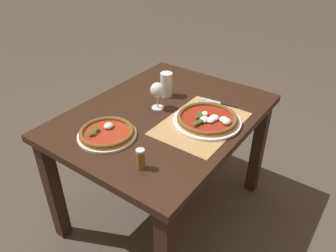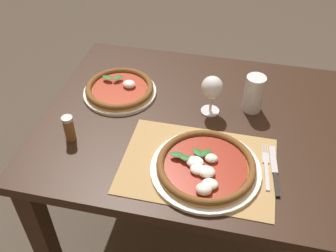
% 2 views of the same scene
% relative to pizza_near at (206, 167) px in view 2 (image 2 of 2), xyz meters
% --- Properties ---
extents(ground_plane, '(24.00, 24.00, 0.00)m').
position_rel_pizza_near_xyz_m(ground_plane, '(-0.05, 0.24, -0.76)').
color(ground_plane, '#473D33').
extents(dining_table, '(1.16, 0.90, 0.74)m').
position_rel_pizza_near_xyz_m(dining_table, '(-0.05, 0.24, -0.13)').
color(dining_table, black).
rests_on(dining_table, ground).
extents(paper_placemat, '(0.50, 0.35, 0.00)m').
position_rel_pizza_near_xyz_m(paper_placemat, '(-0.03, 0.02, -0.02)').
color(paper_placemat, '#A88451').
rests_on(paper_placemat, dining_table).
extents(pizza_near, '(0.36, 0.36, 0.05)m').
position_rel_pizza_near_xyz_m(pizza_near, '(0.00, 0.00, 0.00)').
color(pizza_near, silver).
rests_on(pizza_near, paper_placemat).
extents(pizza_far, '(0.29, 0.29, 0.05)m').
position_rel_pizza_near_xyz_m(pizza_far, '(-0.39, 0.34, -0.00)').
color(pizza_far, silver).
rests_on(pizza_far, dining_table).
extents(wine_glass, '(0.08, 0.08, 0.16)m').
position_rel_pizza_near_xyz_m(wine_glass, '(-0.03, 0.30, 0.08)').
color(wine_glass, silver).
rests_on(wine_glass, dining_table).
extents(pint_glass, '(0.07, 0.07, 0.15)m').
position_rel_pizza_near_xyz_m(pint_glass, '(0.12, 0.35, 0.05)').
color(pint_glass, silver).
rests_on(pint_glass, dining_table).
extents(fork, '(0.03, 0.20, 0.00)m').
position_rel_pizza_near_xyz_m(fork, '(0.19, 0.06, -0.02)').
color(fork, '#B7B7BC').
rests_on(fork, paper_placemat).
extents(knife, '(0.04, 0.22, 0.01)m').
position_rel_pizza_near_xyz_m(knife, '(0.22, 0.05, -0.02)').
color(knife, black).
rests_on(knife, paper_placemat).
extents(pepper_shaker, '(0.04, 0.04, 0.10)m').
position_rel_pizza_near_xyz_m(pepper_shaker, '(-0.48, 0.05, 0.03)').
color(pepper_shaker, brown).
rests_on(pepper_shaker, dining_table).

